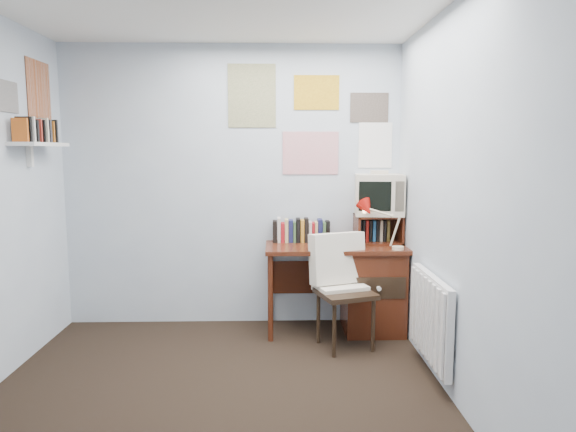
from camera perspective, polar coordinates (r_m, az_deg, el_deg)
The scene contains 13 objects.
ground at distance 3.29m, azimuth -8.50°, elevation -21.36°, with size 3.50×3.50×0.00m, color black.
back_wall at distance 4.64m, azimuth -6.17°, elevation 3.26°, with size 3.00×0.02×2.50m, color silver.
right_wall at distance 3.09m, azimuth 19.78°, elevation 0.85°, with size 0.02×3.50×2.50m, color silver.
desk at distance 4.57m, azimuth 8.64°, elevation -7.61°, with size 1.20×0.55×0.76m.
desk_chair at distance 4.15m, azimuth 6.41°, elevation -8.57°, with size 0.45×0.43×0.88m, color black.
desk_lamp at distance 4.31m, azimuth 12.18°, elevation -1.31°, with size 0.25×0.22×0.36m, color #B4130C.
tv_riser at distance 4.60m, azimuth 9.97°, elevation -1.42°, with size 0.40×0.30×0.25m, color #4F2112.
crt_tv at distance 4.58m, azimuth 10.06°, elevation 2.57°, with size 0.41×0.38×0.39m, color beige.
book_row at distance 4.59m, azimuth 2.05°, elevation -1.53°, with size 0.60×0.14×0.22m, color #4F2112.
radiator at distance 3.76m, azimuth 15.58°, elevation -10.83°, with size 0.09×0.80×0.60m, color white.
wall_shelf at distance 4.35m, azimuth -25.86°, elevation 7.18°, with size 0.20×0.62×0.24m, color white.
posters_back at distance 4.63m, azimuth 2.54°, elevation 10.72°, with size 1.20×0.01×0.90m, color white.
posters_left at distance 4.40m, azimuth -27.28°, elevation 12.06°, with size 0.01×0.70×0.60m, color white.
Camera 1 is at (0.38, -2.86, 1.57)m, focal length 32.00 mm.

